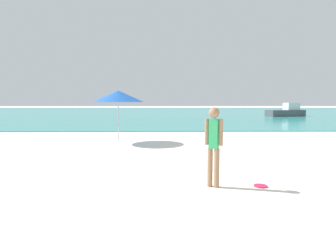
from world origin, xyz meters
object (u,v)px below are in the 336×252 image
Objects in this scene: frisbee at (261,186)px; person_standing at (214,142)px; beach_umbrella at (118,96)px; boat_near at (287,112)px.

person_standing is at bearing -179.35° from frisbee.
beach_umbrella is (-3.02, 6.45, 1.07)m from person_standing.
beach_umbrella reaches higher than person_standing.
person_standing reaches higher than frisbee.
frisbee is at bearing -57.80° from beach_umbrella.
person_standing is 0.35× the size of boat_near.
beach_umbrella reaches higher than frisbee.
boat_near is 26.44m from beach_umbrella.
frisbee is 0.06× the size of boat_near.
person_standing is 30.25m from boat_near.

